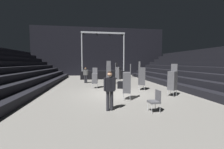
# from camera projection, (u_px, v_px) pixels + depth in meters

# --- Properties ---
(ground_plane) EXTENTS (22.00, 30.00, 0.10)m
(ground_plane) POSITION_uv_depth(u_px,v_px,m) (115.00, 94.00, 9.86)
(ground_plane) COLOR slate
(arena_end_wall) EXTENTS (22.00, 0.30, 8.00)m
(arena_end_wall) POSITION_uv_depth(u_px,v_px,m) (100.00, 52.00, 24.32)
(arena_end_wall) COLOR black
(arena_end_wall) RESTS_ON ground_plane
(bleacher_bank_right) EXTENTS (6.00, 24.00, 3.60)m
(bleacher_bank_right) POSITION_uv_depth(u_px,v_px,m) (209.00, 67.00, 11.84)
(bleacher_bank_right) COLOR black
(bleacher_bank_right) RESTS_ON ground_plane
(stage_riser) EXTENTS (5.86, 3.22, 6.00)m
(stage_riser) POSITION_uv_depth(u_px,v_px,m) (103.00, 74.00, 19.90)
(stage_riser) COLOR black
(stage_riser) RESTS_ON ground_plane
(man_with_tie) EXTENTS (0.57, 0.33, 1.76)m
(man_with_tie) POSITION_uv_depth(u_px,v_px,m) (110.00, 88.00, 6.32)
(man_with_tie) COLOR black
(man_with_tie) RESTS_ON ground_plane
(chair_stack_front_left) EXTENTS (0.62, 0.62, 2.14)m
(chair_stack_front_left) POSITION_uv_depth(u_px,v_px,m) (118.00, 73.00, 15.00)
(chair_stack_front_left) COLOR #B2B5BA
(chair_stack_front_left) RESTS_ON ground_plane
(chair_stack_front_right) EXTENTS (0.51, 0.51, 2.31)m
(chair_stack_front_right) POSITION_uv_depth(u_px,v_px,m) (109.00, 73.00, 14.13)
(chair_stack_front_right) COLOR #B2B5BA
(chair_stack_front_right) RESTS_ON ground_plane
(chair_stack_mid_left) EXTENTS (0.48, 0.48, 2.22)m
(chair_stack_mid_left) POSITION_uv_depth(u_px,v_px,m) (142.00, 76.00, 11.14)
(chair_stack_mid_left) COLOR #B2B5BA
(chair_stack_mid_left) RESTS_ON ground_plane
(chair_stack_mid_right) EXTENTS (0.49, 0.49, 1.71)m
(chair_stack_mid_right) POSITION_uv_depth(u_px,v_px,m) (95.00, 78.00, 11.97)
(chair_stack_mid_right) COLOR #B2B5BA
(chair_stack_mid_right) RESTS_ON ground_plane
(chair_stack_mid_centre) EXTENTS (0.61, 0.61, 2.05)m
(chair_stack_mid_centre) POSITION_uv_depth(u_px,v_px,m) (172.00, 80.00, 9.07)
(chair_stack_mid_centre) COLOR #B2B5BA
(chair_stack_mid_centre) RESTS_ON ground_plane
(chair_stack_rear_left) EXTENTS (0.54, 0.54, 2.05)m
(chair_stack_rear_left) POSITION_uv_depth(u_px,v_px,m) (127.00, 82.00, 8.21)
(chair_stack_rear_left) COLOR #B2B5BA
(chair_stack_rear_left) RESTS_ON ground_plane
(crew_worker_near_stage) EXTENTS (0.55, 0.38, 1.67)m
(crew_worker_near_stage) POSITION_uv_depth(u_px,v_px,m) (86.00, 74.00, 15.05)
(crew_worker_near_stage) COLOR black
(crew_worker_near_stage) RESTS_ON ground_plane
(equipment_road_case) EXTENTS (1.04, 0.85, 0.55)m
(equipment_road_case) POSITION_uv_depth(u_px,v_px,m) (123.00, 85.00, 11.98)
(equipment_road_case) COLOR black
(equipment_road_case) RESTS_ON ground_plane
(loose_chair_near_man) EXTENTS (0.47, 0.47, 0.95)m
(loose_chair_near_man) POSITION_uv_depth(u_px,v_px,m) (155.00, 100.00, 6.19)
(loose_chair_near_man) COLOR #B2B5BA
(loose_chair_near_man) RESTS_ON ground_plane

